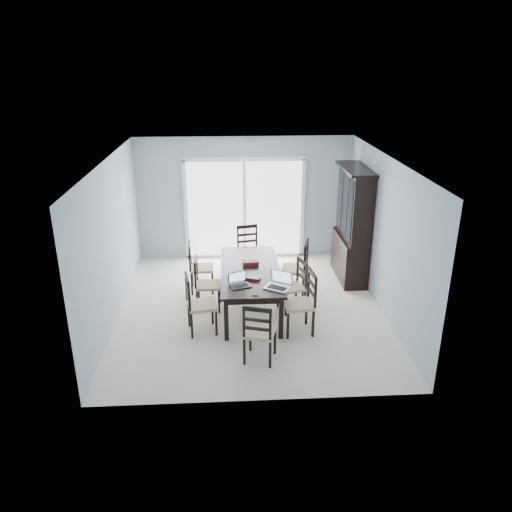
% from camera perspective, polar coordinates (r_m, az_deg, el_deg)
% --- Properties ---
extents(floor, '(5.00, 5.00, 0.00)m').
position_cam_1_polar(floor, '(8.73, -0.62, -6.05)').
color(floor, silver).
rests_on(floor, ground).
extents(ceiling, '(5.00, 5.00, 0.00)m').
position_cam_1_polar(ceiling, '(7.87, -0.70, 10.95)').
color(ceiling, white).
rests_on(ceiling, back_wall).
extents(back_wall, '(4.50, 0.02, 2.60)m').
position_cam_1_polar(back_wall, '(10.59, -1.33, 6.56)').
color(back_wall, '#95A6B1').
rests_on(back_wall, floor).
extents(wall_left, '(0.02, 5.00, 2.60)m').
position_cam_1_polar(wall_left, '(8.41, -16.16, 1.61)').
color(wall_left, '#95A6B1').
rests_on(wall_left, floor).
extents(wall_right, '(0.02, 5.00, 2.60)m').
position_cam_1_polar(wall_right, '(8.61, 14.48, 2.24)').
color(wall_right, '#95A6B1').
rests_on(wall_right, floor).
extents(balcony, '(4.50, 2.00, 0.10)m').
position_cam_1_polar(balcony, '(11.96, -1.46, 1.56)').
color(balcony, gray).
rests_on(balcony, ground).
extents(railing, '(4.50, 0.06, 1.10)m').
position_cam_1_polar(railing, '(12.72, -1.65, 5.65)').
color(railing, '#99999E').
rests_on(railing, balcony).
extents(dining_table, '(1.00, 2.20, 0.75)m').
position_cam_1_polar(dining_table, '(8.44, -0.64, -2.01)').
color(dining_table, black).
rests_on(dining_table, floor).
extents(china_hutch, '(0.50, 1.38, 2.20)m').
position_cam_1_polar(china_hutch, '(9.76, 10.95, 3.42)').
color(china_hutch, black).
rests_on(china_hutch, floor).
extents(sliding_door, '(2.52, 0.05, 2.18)m').
position_cam_1_polar(sliding_door, '(10.63, -1.32, 5.42)').
color(sliding_door, silver).
rests_on(sliding_door, floor).
extents(chair_left_near, '(0.50, 0.49, 1.13)m').
position_cam_1_polar(chair_left_near, '(7.83, -6.96, -4.78)').
color(chair_left_near, black).
rests_on(chair_left_near, floor).
extents(chair_left_mid, '(0.43, 0.42, 1.09)m').
position_cam_1_polar(chair_left_mid, '(8.56, -6.13, -2.52)').
color(chair_left_mid, black).
rests_on(chair_left_mid, floor).
extents(chair_left_far, '(0.44, 0.43, 1.10)m').
position_cam_1_polar(chair_left_far, '(9.23, -6.83, -0.62)').
color(chair_left_far, black).
rests_on(chair_left_far, floor).
extents(chair_right_near, '(0.50, 0.49, 1.18)m').
position_cam_1_polar(chair_right_near, '(7.82, 5.56, -4.52)').
color(chair_right_near, black).
rests_on(chair_right_near, floor).
extents(chair_right_mid, '(0.50, 0.49, 1.04)m').
position_cam_1_polar(chair_right_mid, '(8.53, 4.64, -2.73)').
color(chair_right_mid, black).
rests_on(chair_right_mid, floor).
extents(chair_right_far, '(0.56, 0.55, 1.18)m').
position_cam_1_polar(chair_right_far, '(9.06, 5.00, -0.72)').
color(chair_right_far, black).
rests_on(chair_right_far, floor).
extents(chair_end_near, '(0.51, 0.52, 1.09)m').
position_cam_1_polar(chair_end_near, '(7.01, 0.31, -8.15)').
color(chair_end_near, black).
rests_on(chair_end_near, floor).
extents(chair_end_far, '(0.50, 0.51, 1.13)m').
position_cam_1_polar(chair_end_far, '(9.95, -0.88, 1.30)').
color(chair_end_far, black).
rests_on(chair_end_far, floor).
extents(laptop_dark, '(0.36, 0.31, 0.21)m').
position_cam_1_polar(laptop_dark, '(7.77, -1.81, -3.15)').
color(laptop_dark, black).
rests_on(laptop_dark, dining_table).
extents(laptop_silver, '(0.45, 0.42, 0.26)m').
position_cam_1_polar(laptop_silver, '(7.71, 2.47, -3.31)').
color(laptop_silver, '#B6B6B9').
rests_on(laptop_silver, dining_table).
extents(book_stack, '(0.27, 0.23, 0.04)m').
position_cam_1_polar(book_stack, '(8.06, -0.35, -2.46)').
color(book_stack, maroon).
rests_on(book_stack, dining_table).
extents(cell_phone, '(0.10, 0.05, 0.01)m').
position_cam_1_polar(cell_phone, '(7.50, -0.04, -4.49)').
color(cell_phone, black).
rests_on(cell_phone, dining_table).
extents(game_box, '(0.28, 0.15, 0.07)m').
position_cam_1_polar(game_box, '(8.58, -0.62, -0.80)').
color(game_box, '#4B0F1A').
rests_on(game_box, dining_table).
extents(hot_tub, '(1.91, 1.72, 0.95)m').
position_cam_1_polar(hot_tub, '(11.70, -4.60, 3.77)').
color(hot_tub, brown).
rests_on(hot_tub, balcony).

